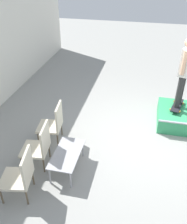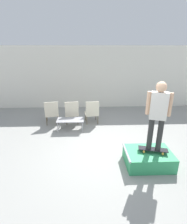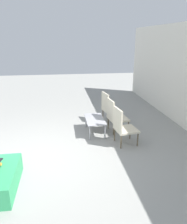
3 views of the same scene
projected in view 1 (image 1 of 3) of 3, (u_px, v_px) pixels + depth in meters
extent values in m
plane|color=gray|center=(149.00, 141.00, 5.81)|extent=(24.00, 24.00, 0.00)
cube|color=#339E60|center=(175.00, 116.00, 6.37)|extent=(1.17, 0.86, 0.38)
cylinder|color=#B7B7BC|center=(177.00, 123.00, 5.79)|extent=(0.05, 0.86, 0.05)
cube|color=black|center=(177.00, 105.00, 6.29)|extent=(0.75, 0.37, 0.02)
cylinder|color=gold|center=(174.00, 101.00, 6.52)|extent=(0.06, 0.04, 0.05)
cylinder|color=gold|center=(183.00, 103.00, 6.43)|extent=(0.06, 0.04, 0.05)
cylinder|color=gold|center=(170.00, 109.00, 6.19)|extent=(0.06, 0.04, 0.05)
cylinder|color=gold|center=(180.00, 112.00, 6.10)|extent=(0.06, 0.04, 0.05)
cylinder|color=#2D2D2D|center=(179.00, 92.00, 5.99)|extent=(0.13, 0.13, 0.82)
cylinder|color=#2D2D2D|center=(181.00, 89.00, 6.15)|extent=(0.13, 0.13, 0.82)
cube|color=silver|center=(186.00, 62.00, 5.67)|extent=(0.42, 0.31, 0.65)
cylinder|color=#D8A884|center=(184.00, 63.00, 5.47)|extent=(0.09, 0.09, 0.55)
cube|color=#9E9EA3|center=(67.00, 154.00, 4.87)|extent=(0.98, 0.51, 0.02)
cylinder|color=#9E9EA3|center=(71.00, 180.00, 4.58)|extent=(0.04, 0.04, 0.39)
cylinder|color=#9E9EA3|center=(83.00, 149.00, 5.30)|extent=(0.04, 0.04, 0.39)
cylinder|color=#9E9EA3|center=(50.00, 176.00, 4.65)|extent=(0.04, 0.04, 0.39)
cylinder|color=#9E9EA3|center=(65.00, 146.00, 5.38)|extent=(0.04, 0.04, 0.39)
cylinder|color=brown|center=(10.00, 177.00, 4.65)|extent=(0.03, 0.03, 0.35)
cylinder|color=brown|center=(2.00, 196.00, 4.28)|extent=(0.03, 0.03, 0.35)
cylinder|color=brown|center=(33.00, 178.00, 4.64)|extent=(0.03, 0.03, 0.35)
cylinder|color=brown|center=(27.00, 197.00, 4.27)|extent=(0.03, 0.03, 0.35)
cube|color=beige|center=(16.00, 179.00, 4.35)|extent=(0.61, 0.61, 0.05)
cube|color=beige|center=(27.00, 167.00, 4.18)|extent=(0.52, 0.14, 0.55)
cylinder|color=brown|center=(29.00, 149.00, 5.32)|extent=(0.03, 0.03, 0.35)
cylinder|color=brown|center=(22.00, 164.00, 4.95)|extent=(0.03, 0.03, 0.35)
cylinder|color=brown|center=(49.00, 150.00, 5.28)|extent=(0.03, 0.03, 0.35)
cylinder|color=brown|center=(44.00, 165.00, 4.91)|extent=(0.03, 0.03, 0.35)
cube|color=beige|center=(35.00, 149.00, 5.01)|extent=(0.58, 0.58, 0.05)
cube|color=beige|center=(45.00, 138.00, 4.83)|extent=(0.52, 0.10, 0.55)
cylinder|color=brown|center=(44.00, 128.00, 5.97)|extent=(0.03, 0.03, 0.35)
cylinder|color=brown|center=(38.00, 139.00, 5.60)|extent=(0.03, 0.03, 0.35)
cylinder|color=brown|center=(62.00, 129.00, 5.94)|extent=(0.03, 0.03, 0.35)
cylinder|color=brown|center=(58.00, 140.00, 5.57)|extent=(0.03, 0.03, 0.35)
cube|color=beige|center=(50.00, 127.00, 5.66)|extent=(0.58, 0.58, 0.05)
cube|color=beige|center=(59.00, 116.00, 5.48)|extent=(0.52, 0.11, 0.55)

